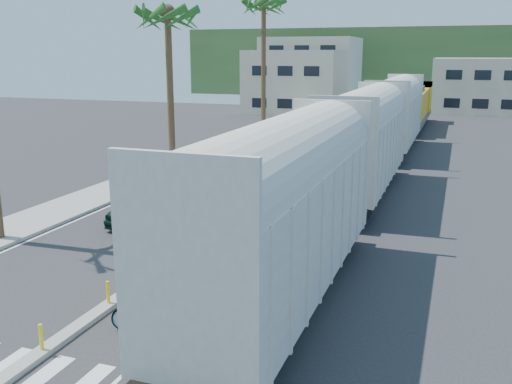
% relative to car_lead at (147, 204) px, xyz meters
% --- Properties ---
extents(ground, '(140.00, 140.00, 0.00)m').
position_rel_car_lead_xyz_m(ground, '(3.61, -10.56, -0.82)').
color(ground, '#28282B').
rests_on(ground, ground).
extents(sidewalk, '(3.00, 90.00, 0.15)m').
position_rel_car_lead_xyz_m(sidewalk, '(-4.89, 14.44, -0.74)').
color(sidewalk, gray).
rests_on(sidewalk, ground).
extents(rails, '(1.56, 100.00, 0.06)m').
position_rel_car_lead_xyz_m(rails, '(8.61, 17.44, -0.79)').
color(rails, black).
rests_on(rails, ground).
extents(median, '(0.45, 60.00, 0.85)m').
position_rel_car_lead_xyz_m(median, '(3.61, 9.40, -0.73)').
color(median, gray).
rests_on(median, ground).
extents(crosswalk, '(14.00, 2.20, 0.01)m').
position_rel_car_lead_xyz_m(crosswalk, '(3.61, -12.56, -0.81)').
color(crosswalk, silver).
rests_on(crosswalk, ground).
extents(lane_markings, '(9.42, 90.00, 0.01)m').
position_rel_car_lead_xyz_m(lane_markings, '(1.46, 14.44, -0.81)').
color(lane_markings, silver).
rests_on(lane_markings, ground).
extents(freight_train, '(3.00, 60.94, 5.85)m').
position_rel_car_lead_xyz_m(freight_train, '(8.61, 13.95, 2.09)').
color(freight_train, beige).
rests_on(freight_train, ground).
extents(palm_trees, '(3.50, 37.20, 13.75)m').
position_rel_car_lead_xyz_m(palm_trees, '(-4.49, 12.14, 9.99)').
color(palm_trees, brown).
rests_on(palm_trees, ground).
extents(buildings, '(38.00, 27.00, 10.00)m').
position_rel_car_lead_xyz_m(buildings, '(-2.80, 61.09, 3.54)').
color(buildings, '#C0B599').
rests_on(buildings, ground).
extents(hillside, '(80.00, 20.00, 12.00)m').
position_rel_car_lead_xyz_m(hillside, '(3.61, 89.44, 5.18)').
color(hillside, '#385628').
rests_on(hillside, ground).
extents(car_lead, '(2.03, 4.84, 1.64)m').
position_rel_car_lead_xyz_m(car_lead, '(0.00, 0.00, 0.00)').
color(car_lead, black).
rests_on(car_lead, ground).
extents(car_second, '(1.63, 4.38, 1.43)m').
position_rel_car_lead_xyz_m(car_second, '(0.19, 4.10, -0.10)').
color(car_second, black).
rests_on(car_second, ground).
extents(car_third, '(2.80, 5.04, 1.36)m').
position_rel_car_lead_xyz_m(car_third, '(-0.38, 11.32, -0.14)').
color(car_third, black).
rests_on(car_third, ground).
extents(car_rear, '(3.23, 5.68, 1.48)m').
position_rel_car_lead_xyz_m(car_rear, '(-0.38, 15.40, -0.08)').
color(car_rear, '#A9ACAE').
rests_on(car_rear, ground).
extents(cyclist, '(1.72, 2.38, 2.40)m').
position_rel_car_lead_xyz_m(cyclist, '(5.49, -9.53, -0.06)').
color(cyclist, '#9EA0A5').
rests_on(cyclist, ground).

